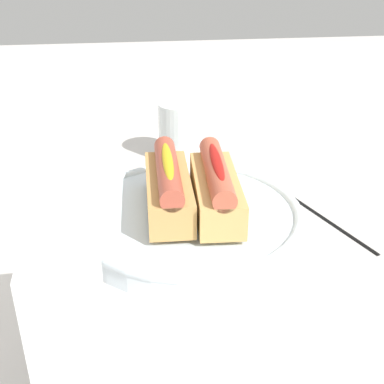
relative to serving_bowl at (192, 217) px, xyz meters
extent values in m
plane|color=beige|center=(-0.01, 0.00, -0.02)|extent=(2.40, 2.40, 0.00)
cylinder|color=silver|center=(0.00, 0.00, 0.00)|extent=(0.27, 0.27, 0.02)
torus|color=silver|center=(0.00, 0.00, 0.01)|extent=(0.27, 0.27, 0.01)
cube|color=tan|center=(0.00, -0.03, 0.03)|extent=(0.15, 0.06, 0.04)
cylinder|color=#BC563D|center=(0.00, -0.03, 0.06)|extent=(0.15, 0.03, 0.03)
ellipsoid|color=red|center=(0.00, -0.03, 0.07)|extent=(0.11, 0.02, 0.01)
cube|color=tan|center=(0.00, 0.03, 0.03)|extent=(0.15, 0.05, 0.04)
cylinder|color=#B24C38|center=(0.00, 0.03, 0.06)|extent=(0.15, 0.03, 0.03)
ellipsoid|color=gold|center=(0.00, 0.03, 0.07)|extent=(0.11, 0.02, 0.01)
cylinder|color=white|center=(0.22, -0.01, 0.03)|extent=(0.07, 0.07, 0.09)
cylinder|color=silver|center=(0.22, -0.01, 0.02)|extent=(0.06, 0.06, 0.07)
cube|color=white|center=(-0.23, 0.12, 0.06)|extent=(0.11, 0.05, 0.15)
cylinder|color=black|center=(0.02, -0.16, -0.01)|extent=(0.21, 0.08, 0.01)
camera|label=1|loc=(-0.52, 0.07, 0.30)|focal=46.95mm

